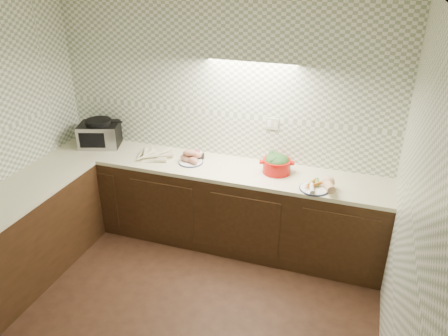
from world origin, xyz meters
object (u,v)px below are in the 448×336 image
(sweet_potato_plate, at_px, (191,158))
(dutch_oven, at_px, (277,164))
(onion_bowl, at_px, (198,155))
(parsnip_pile, at_px, (152,155))
(veg_plate, at_px, (321,185))
(toaster_oven, at_px, (100,134))

(sweet_potato_plate, height_order, dutch_oven, dutch_oven)
(onion_bowl, bearing_deg, parsnip_pile, -160.35)
(sweet_potato_plate, xyz_separation_m, veg_plate, (1.36, -0.14, -0.01))
(toaster_oven, height_order, onion_bowl, toaster_oven)
(parsnip_pile, distance_m, veg_plate, 1.79)
(sweet_potato_plate, relative_size, onion_bowl, 1.97)
(dutch_oven, bearing_deg, sweet_potato_plate, 170.37)
(veg_plate, bearing_deg, onion_bowl, 168.62)
(onion_bowl, bearing_deg, veg_plate, -11.38)
(toaster_oven, relative_size, onion_bowl, 3.86)
(sweet_potato_plate, xyz_separation_m, onion_bowl, (0.03, 0.13, -0.02))
(onion_bowl, distance_m, dutch_oven, 0.87)
(toaster_oven, xyz_separation_m, sweet_potato_plate, (1.15, -0.09, -0.09))
(veg_plate, bearing_deg, dutch_oven, 156.19)
(parsnip_pile, relative_size, veg_plate, 1.13)
(parsnip_pile, height_order, dutch_oven, dutch_oven)
(dutch_oven, xyz_separation_m, veg_plate, (0.47, -0.21, -0.05))
(parsnip_pile, relative_size, dutch_oven, 1.12)
(parsnip_pile, relative_size, onion_bowl, 2.92)
(sweet_potato_plate, bearing_deg, parsnip_pile, -174.90)
(onion_bowl, xyz_separation_m, veg_plate, (1.33, -0.27, 0.01))
(onion_bowl, height_order, dutch_oven, dutch_oven)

